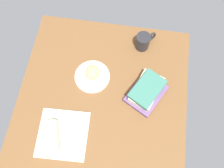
# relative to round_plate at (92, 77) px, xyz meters

# --- Properties ---
(dining_table) EXTENTS (1.10, 0.90, 0.04)m
(dining_table) POSITION_rel_round_plate_xyz_m (0.19, 0.07, -0.03)
(dining_table) COLOR brown
(dining_table) RESTS_ON ground
(round_plate) EXTENTS (0.19, 0.19, 0.01)m
(round_plate) POSITION_rel_round_plate_xyz_m (0.00, 0.00, 0.00)
(round_plate) COLOR white
(round_plate) RESTS_ON dining_table
(scone_pastry) EXTENTS (0.10, 0.09, 0.06)m
(scone_pastry) POSITION_rel_round_plate_xyz_m (-0.01, 0.00, 0.04)
(scone_pastry) COLOR tan
(scone_pastry) RESTS_ON round_plate
(square_plate) EXTENTS (0.26, 0.26, 0.02)m
(square_plate) POSITION_rel_round_plate_xyz_m (0.33, -0.09, 0.00)
(square_plate) COLOR silver
(square_plate) RESTS_ON dining_table
(sauce_cup) EXTENTS (0.05, 0.05, 0.03)m
(sauce_cup) POSITION_rel_round_plate_xyz_m (0.31, -0.04, 0.02)
(sauce_cup) COLOR silver
(sauce_cup) RESTS_ON square_plate
(breakfast_wrap) EXTENTS (0.16, 0.10, 0.06)m
(breakfast_wrap) POSITION_rel_round_plate_xyz_m (0.35, -0.13, 0.04)
(breakfast_wrap) COLOR beige
(breakfast_wrap) RESTS_ON square_plate
(book_stack) EXTENTS (0.26, 0.24, 0.08)m
(book_stack) POSITION_rel_round_plate_xyz_m (0.05, 0.30, 0.03)
(book_stack) COLOR #6B4C7A
(book_stack) RESTS_ON dining_table
(coffee_mug) EXTENTS (0.10, 0.11, 0.10)m
(coffee_mug) POSITION_rel_round_plate_xyz_m (-0.24, 0.25, 0.04)
(coffee_mug) COLOR #262628
(coffee_mug) RESTS_ON dining_table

